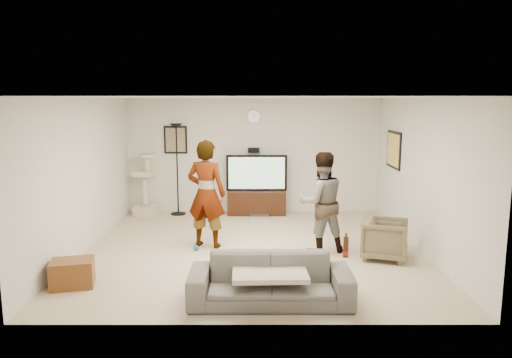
{
  "coord_description": "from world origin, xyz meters",
  "views": [
    {
      "loc": [
        0.04,
        -7.77,
        2.46
      ],
      "look_at": [
        0.05,
        0.2,
        1.15
      ],
      "focal_mm": 33.95,
      "sensor_mm": 36.0,
      "label": 1
    }
  ],
  "objects_px": {
    "person_left": "(206,194)",
    "armchair": "(385,239)",
    "cat_tree": "(145,184)",
    "beer_bottle": "(346,247)",
    "side_table": "(72,273)",
    "person_right": "(321,202)",
    "tv_stand": "(257,202)",
    "floor_lamp": "(177,170)",
    "tv": "(257,173)",
    "sofa": "(270,280)"
  },
  "relations": [
    {
      "from": "cat_tree",
      "to": "beer_bottle",
      "type": "height_order",
      "value": "cat_tree"
    },
    {
      "from": "tv_stand",
      "to": "beer_bottle",
      "type": "bearing_deg",
      "value": -77.07
    },
    {
      "from": "armchair",
      "to": "side_table",
      "type": "distance_m",
      "value": 4.61
    },
    {
      "from": "person_right",
      "to": "side_table",
      "type": "bearing_deg",
      "value": 10.91
    },
    {
      "from": "tv_stand",
      "to": "person_right",
      "type": "xyz_separation_m",
      "value": [
        1.04,
        -2.62,
        0.56
      ]
    },
    {
      "from": "person_left",
      "to": "sofa",
      "type": "xyz_separation_m",
      "value": [
        1.0,
        -2.31,
        -0.62
      ]
    },
    {
      "from": "floor_lamp",
      "to": "sofa",
      "type": "distance_m",
      "value": 5.04
    },
    {
      "from": "tv",
      "to": "cat_tree",
      "type": "relative_size",
      "value": 0.98
    },
    {
      "from": "tv",
      "to": "beer_bottle",
      "type": "xyz_separation_m",
      "value": [
        1.07,
        -4.65,
        -0.2
      ]
    },
    {
      "from": "tv_stand",
      "to": "floor_lamp",
      "type": "bearing_deg",
      "value": -179.12
    },
    {
      "from": "person_left",
      "to": "beer_bottle",
      "type": "bearing_deg",
      "value": 145.29
    },
    {
      "from": "floor_lamp",
      "to": "cat_tree",
      "type": "bearing_deg",
      "value": -175.72
    },
    {
      "from": "cat_tree",
      "to": "side_table",
      "type": "distance_m",
      "value": 4.09
    },
    {
      "from": "armchair",
      "to": "side_table",
      "type": "bearing_deg",
      "value": 122.99
    },
    {
      "from": "floor_lamp",
      "to": "person_left",
      "type": "distance_m",
      "value": 2.48
    },
    {
      "from": "cat_tree",
      "to": "beer_bottle",
      "type": "xyz_separation_m",
      "value": [
        3.47,
        -4.58,
        0.03
      ]
    },
    {
      "from": "person_left",
      "to": "person_right",
      "type": "distance_m",
      "value": 1.91
    },
    {
      "from": "floor_lamp",
      "to": "armchair",
      "type": "relative_size",
      "value": 2.87
    },
    {
      "from": "person_left",
      "to": "side_table",
      "type": "bearing_deg",
      "value": 63.44
    },
    {
      "from": "person_right",
      "to": "tv_stand",
      "type": "bearing_deg",
      "value": -80.85
    },
    {
      "from": "tv_stand",
      "to": "side_table",
      "type": "height_order",
      "value": "tv_stand"
    },
    {
      "from": "tv_stand",
      "to": "cat_tree",
      "type": "distance_m",
      "value": 2.44
    },
    {
      "from": "tv",
      "to": "person_right",
      "type": "xyz_separation_m",
      "value": [
        1.04,
        -2.62,
        -0.09
      ]
    },
    {
      "from": "cat_tree",
      "to": "sofa",
      "type": "height_order",
      "value": "cat_tree"
    },
    {
      "from": "person_left",
      "to": "person_right",
      "type": "height_order",
      "value": "person_left"
    },
    {
      "from": "person_right",
      "to": "cat_tree",
      "type": "bearing_deg",
      "value": -48.93
    },
    {
      "from": "cat_tree",
      "to": "armchair",
      "type": "xyz_separation_m",
      "value": [
        4.4,
        -2.91,
        -0.36
      ]
    },
    {
      "from": "tv_stand",
      "to": "side_table",
      "type": "xyz_separation_m",
      "value": [
        -2.46,
        -4.13,
        -0.08
      ]
    },
    {
      "from": "person_right",
      "to": "beer_bottle",
      "type": "distance_m",
      "value": 2.04
    },
    {
      "from": "beer_bottle",
      "to": "armchair",
      "type": "relative_size",
      "value": 0.36
    },
    {
      "from": "cat_tree",
      "to": "sofa",
      "type": "xyz_separation_m",
      "value": [
        2.56,
        -4.58,
        -0.38
      ]
    },
    {
      "from": "person_left",
      "to": "armchair",
      "type": "height_order",
      "value": "person_left"
    },
    {
      "from": "armchair",
      "to": "side_table",
      "type": "xyz_separation_m",
      "value": [
        -4.46,
        -1.15,
        -0.13
      ]
    },
    {
      "from": "armchair",
      "to": "floor_lamp",
      "type": "bearing_deg",
      "value": 69.93
    },
    {
      "from": "cat_tree",
      "to": "side_table",
      "type": "relative_size",
      "value": 2.46
    },
    {
      "from": "person_right",
      "to": "side_table",
      "type": "distance_m",
      "value": 3.87
    },
    {
      "from": "sofa",
      "to": "armchair",
      "type": "relative_size",
      "value": 2.89
    },
    {
      "from": "person_right",
      "to": "sofa",
      "type": "distance_m",
      "value": 2.28
    },
    {
      "from": "tv_stand",
      "to": "person_right",
      "type": "relative_size",
      "value": 0.76
    },
    {
      "from": "tv",
      "to": "floor_lamp",
      "type": "height_order",
      "value": "floor_lamp"
    },
    {
      "from": "tv_stand",
      "to": "armchair",
      "type": "distance_m",
      "value": 3.59
    },
    {
      "from": "cat_tree",
      "to": "tv_stand",
      "type": "bearing_deg",
      "value": 1.87
    },
    {
      "from": "cat_tree",
      "to": "person_left",
      "type": "xyz_separation_m",
      "value": [
        1.56,
        -2.27,
        0.24
      ]
    },
    {
      "from": "floor_lamp",
      "to": "armchair",
      "type": "xyz_separation_m",
      "value": [
        3.7,
        -2.96,
        -0.67
      ]
    },
    {
      "from": "floor_lamp",
      "to": "armchair",
      "type": "height_order",
      "value": "floor_lamp"
    },
    {
      "from": "tv",
      "to": "person_left",
      "type": "bearing_deg",
      "value": -109.81
    },
    {
      "from": "floor_lamp",
      "to": "side_table",
      "type": "xyz_separation_m",
      "value": [
        -0.76,
        -4.11,
        -0.8
      ]
    },
    {
      "from": "floor_lamp",
      "to": "beer_bottle",
      "type": "xyz_separation_m",
      "value": [
        2.77,
        -4.63,
        -0.28
      ]
    },
    {
      "from": "floor_lamp",
      "to": "sofa",
      "type": "bearing_deg",
      "value": -68.1
    },
    {
      "from": "person_right",
      "to": "side_table",
      "type": "xyz_separation_m",
      "value": [
        -3.5,
        -1.51,
        -0.64
      ]
    }
  ]
}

